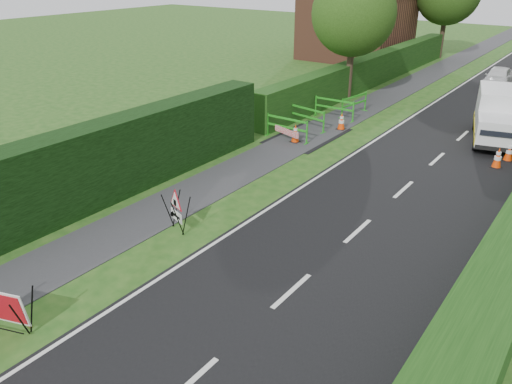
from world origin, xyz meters
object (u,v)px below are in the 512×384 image
Objects in this scene: triangle_sign at (175,207)px; works_van at (500,115)px; hatchback_car at (498,77)px; red_rect_sign at (2,307)px.

works_van reaches higher than triangle_sign.
works_van is at bearing -80.97° from hatchback_car.
red_rect_sign is 1.19× the size of triangle_sign.
hatchback_car reaches higher than red_rect_sign.
red_rect_sign is at bearing -99.02° from hatchback_car.
works_van reaches higher than hatchback_car.
triangle_sign is 14.74m from works_van.
works_van is 1.39× the size of hatchback_car.
hatchback_car is at bearing 100.98° from triangle_sign.
triangle_sign is at bearing 71.56° from red_rect_sign.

